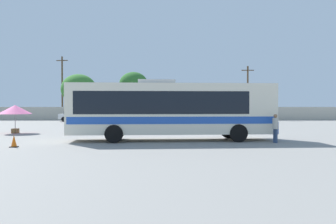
{
  "coord_description": "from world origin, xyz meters",
  "views": [
    {
      "loc": [
        1.06,
        -21.69,
        2.18
      ],
      "look_at": [
        1.08,
        1.43,
        1.7
      ],
      "focal_mm": 38.37,
      "sensor_mm": 36.0,
      "label": 1
    }
  ],
  "objects_px": {
    "roadside_tree_left": "(78,89)",
    "roadside_tree_midleft": "(133,84)",
    "vendor_umbrella_secondary_pink": "(15,110)",
    "traffic_cone_on_apron": "(14,141)",
    "utility_pole_near": "(247,92)",
    "coach_bus_cream_blue": "(169,108)",
    "parked_car_second_white": "(119,116)",
    "utility_pole_far": "(62,87)",
    "attendant_by_bus_door": "(275,127)",
    "parked_car_leftmost_white": "(75,115)"
  },
  "relations": [
    {
      "from": "vendor_umbrella_secondary_pink",
      "to": "parked_car_leftmost_white",
      "type": "xyz_separation_m",
      "value": [
        -0.34,
        19.14,
        -0.99
      ]
    },
    {
      "from": "parked_car_second_white",
      "to": "roadside_tree_midleft",
      "type": "distance_m",
      "value": 9.4
    },
    {
      "from": "utility_pole_near",
      "to": "utility_pole_far",
      "type": "height_order",
      "value": "utility_pole_far"
    },
    {
      "from": "parked_car_second_white",
      "to": "utility_pole_far",
      "type": "relative_size",
      "value": 0.46
    },
    {
      "from": "parked_car_second_white",
      "to": "traffic_cone_on_apron",
      "type": "bearing_deg",
      "value": -93.49
    },
    {
      "from": "utility_pole_far",
      "to": "traffic_cone_on_apron",
      "type": "xyz_separation_m",
      "value": [
        8.1,
        -35.89,
        -4.6
      ]
    },
    {
      "from": "attendant_by_bus_door",
      "to": "traffic_cone_on_apron",
      "type": "height_order",
      "value": "attendant_by_bus_door"
    },
    {
      "from": "roadside_tree_left",
      "to": "traffic_cone_on_apron",
      "type": "distance_m",
      "value": 34.71
    },
    {
      "from": "parked_car_leftmost_white",
      "to": "utility_pole_near",
      "type": "height_order",
      "value": "utility_pole_near"
    },
    {
      "from": "parked_car_leftmost_white",
      "to": "utility_pole_near",
      "type": "bearing_deg",
      "value": 13.64
    },
    {
      "from": "roadside_tree_left",
      "to": "roadside_tree_midleft",
      "type": "distance_m",
      "value": 8.07
    },
    {
      "from": "coach_bus_cream_blue",
      "to": "parked_car_second_white",
      "type": "distance_m",
      "value": 25.02
    },
    {
      "from": "coach_bus_cream_blue",
      "to": "attendant_by_bus_door",
      "type": "distance_m",
      "value": 6.28
    },
    {
      "from": "vendor_umbrella_secondary_pink",
      "to": "utility_pole_near",
      "type": "xyz_separation_m",
      "value": [
        23.22,
        24.86,
        2.28
      ]
    },
    {
      "from": "traffic_cone_on_apron",
      "to": "parked_car_second_white",
      "type": "bearing_deg",
      "value": 86.51
    },
    {
      "from": "roadside_tree_left",
      "to": "traffic_cone_on_apron",
      "type": "height_order",
      "value": "roadside_tree_left"
    },
    {
      "from": "coach_bus_cream_blue",
      "to": "parked_car_second_white",
      "type": "relative_size",
      "value": 2.89
    },
    {
      "from": "coach_bus_cream_blue",
      "to": "utility_pole_near",
      "type": "xyz_separation_m",
      "value": [
        11.51,
        30.36,
        2.1
      ]
    },
    {
      "from": "parked_car_leftmost_white",
      "to": "utility_pole_far",
      "type": "relative_size",
      "value": 0.45
    },
    {
      "from": "utility_pole_near",
      "to": "roadside_tree_midleft",
      "type": "bearing_deg",
      "value": 173.09
    },
    {
      "from": "attendant_by_bus_door",
      "to": "traffic_cone_on_apron",
      "type": "relative_size",
      "value": 2.56
    },
    {
      "from": "attendant_by_bus_door",
      "to": "parked_car_second_white",
      "type": "height_order",
      "value": "attendant_by_bus_door"
    },
    {
      "from": "parked_car_second_white",
      "to": "utility_pole_far",
      "type": "height_order",
      "value": "utility_pole_far"
    },
    {
      "from": "utility_pole_near",
      "to": "roadside_tree_left",
      "type": "relative_size",
      "value": 1.17
    },
    {
      "from": "parked_car_second_white",
      "to": "utility_pole_far",
      "type": "bearing_deg",
      "value": 139.83
    },
    {
      "from": "utility_pole_far",
      "to": "roadside_tree_left",
      "type": "height_order",
      "value": "utility_pole_far"
    },
    {
      "from": "utility_pole_near",
      "to": "traffic_cone_on_apron",
      "type": "height_order",
      "value": "utility_pole_near"
    },
    {
      "from": "utility_pole_near",
      "to": "coach_bus_cream_blue",
      "type": "bearing_deg",
      "value": -110.76
    },
    {
      "from": "vendor_umbrella_secondary_pink",
      "to": "parked_car_second_white",
      "type": "height_order",
      "value": "vendor_umbrella_secondary_pink"
    },
    {
      "from": "coach_bus_cream_blue",
      "to": "roadside_tree_left",
      "type": "relative_size",
      "value": 1.89
    },
    {
      "from": "attendant_by_bus_door",
      "to": "utility_pole_far",
      "type": "distance_m",
      "value": 40.61
    },
    {
      "from": "utility_pole_far",
      "to": "traffic_cone_on_apron",
      "type": "bearing_deg",
      "value": -77.29
    },
    {
      "from": "attendant_by_bus_door",
      "to": "parked_car_second_white",
      "type": "relative_size",
      "value": 0.38
    },
    {
      "from": "vendor_umbrella_secondary_pink",
      "to": "utility_pole_far",
      "type": "height_order",
      "value": "utility_pole_far"
    },
    {
      "from": "parked_car_leftmost_white",
      "to": "parked_car_second_white",
      "type": "height_order",
      "value": "parked_car_leftmost_white"
    },
    {
      "from": "coach_bus_cream_blue",
      "to": "traffic_cone_on_apron",
      "type": "xyz_separation_m",
      "value": [
        -7.97,
        -3.44,
        -1.65
      ]
    },
    {
      "from": "vendor_umbrella_secondary_pink",
      "to": "utility_pole_near",
      "type": "relative_size",
      "value": 0.32
    },
    {
      "from": "parked_car_second_white",
      "to": "utility_pole_near",
      "type": "distance_m",
      "value": 19.11
    },
    {
      "from": "attendant_by_bus_door",
      "to": "vendor_umbrella_secondary_pink",
      "type": "height_order",
      "value": "vendor_umbrella_secondary_pink"
    },
    {
      "from": "utility_pole_near",
      "to": "utility_pole_far",
      "type": "distance_m",
      "value": 27.66
    },
    {
      "from": "utility_pole_far",
      "to": "attendant_by_bus_door",
      "type": "bearing_deg",
      "value": -56.84
    },
    {
      "from": "attendant_by_bus_door",
      "to": "utility_pole_near",
      "type": "bearing_deg",
      "value": 80.23
    },
    {
      "from": "vendor_umbrella_secondary_pink",
      "to": "traffic_cone_on_apron",
      "type": "xyz_separation_m",
      "value": [
        3.74,
        -8.94,
        -1.47
      ]
    },
    {
      "from": "roadside_tree_midleft",
      "to": "roadside_tree_left",
      "type": "bearing_deg",
      "value": -167.41
    },
    {
      "from": "coach_bus_cream_blue",
      "to": "attendant_by_bus_door",
      "type": "bearing_deg",
      "value": -12.89
    },
    {
      "from": "vendor_umbrella_secondary_pink",
      "to": "roadside_tree_left",
      "type": "height_order",
      "value": "roadside_tree_left"
    },
    {
      "from": "attendant_by_bus_door",
      "to": "roadside_tree_left",
      "type": "xyz_separation_m",
      "value": [
        -19.16,
        32.02,
        3.52
      ]
    },
    {
      "from": "roadside_tree_midleft",
      "to": "traffic_cone_on_apron",
      "type": "relative_size",
      "value": 11.1
    },
    {
      "from": "coach_bus_cream_blue",
      "to": "traffic_cone_on_apron",
      "type": "height_order",
      "value": "coach_bus_cream_blue"
    },
    {
      "from": "utility_pole_far",
      "to": "traffic_cone_on_apron",
      "type": "relative_size",
      "value": 14.74
    }
  ]
}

